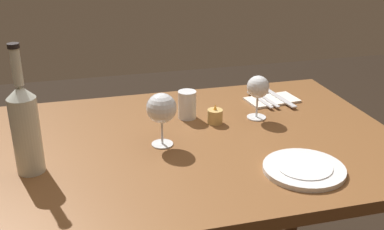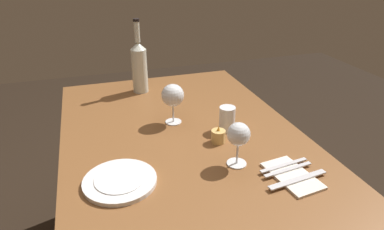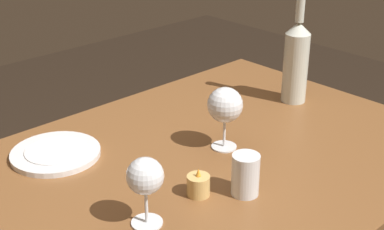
{
  "view_description": "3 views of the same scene",
  "coord_description": "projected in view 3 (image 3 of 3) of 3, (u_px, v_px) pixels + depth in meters",
  "views": [
    {
      "loc": [
        -0.34,
        -1.29,
        1.39
      ],
      "look_at": [
        0.01,
        0.02,
        0.82
      ],
      "focal_mm": 44.38,
      "sensor_mm": 36.0,
      "label": 1
    },
    {
      "loc": [
        1.12,
        -0.31,
        1.38
      ],
      "look_at": [
        0.02,
        0.04,
        0.82
      ],
      "focal_mm": 31.9,
      "sensor_mm": 36.0,
      "label": 2
    },
    {
      "loc": [
        0.85,
        0.88,
        1.43
      ],
      "look_at": [
        -0.01,
        -0.03,
        0.85
      ],
      "focal_mm": 52.58,
      "sensor_mm": 36.0,
      "label": 3
    }
  ],
  "objects": [
    {
      "name": "wine_glass_left",
      "position": [
        225.0,
        106.0,
        1.41
      ],
      "size": [
        0.09,
        0.09,
        0.17
      ],
      "color": "white",
      "rests_on": "dining_table"
    },
    {
      "name": "water_tumbler",
      "position": [
        245.0,
        177.0,
        1.24
      ],
      "size": [
        0.06,
        0.06,
        0.1
      ],
      "color": "white",
      "rests_on": "dining_table"
    },
    {
      "name": "wine_bottle",
      "position": [
        296.0,
        60.0,
        1.68
      ],
      "size": [
        0.08,
        0.08,
        0.36
      ],
      "color": "silver",
      "rests_on": "dining_table"
    },
    {
      "name": "dinner_plate",
      "position": [
        56.0,
        153.0,
        1.41
      ],
      "size": [
        0.22,
        0.22,
        0.02
      ],
      "color": "white",
      "rests_on": "dining_table"
    },
    {
      "name": "wine_glass_right",
      "position": [
        145.0,
        178.0,
        1.11
      ],
      "size": [
        0.08,
        0.08,
        0.15
      ],
      "color": "white",
      "rests_on": "dining_table"
    },
    {
      "name": "dining_table",
      "position": [
        199.0,
        191.0,
        1.43
      ],
      "size": [
        1.3,
        0.9,
        0.74
      ],
      "color": "brown",
      "rests_on": "ground"
    },
    {
      "name": "votive_candle",
      "position": [
        198.0,
        186.0,
        1.25
      ],
      "size": [
        0.05,
        0.05,
        0.07
      ],
      "color": "#DBB266",
      "rests_on": "dining_table"
    }
  ]
}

